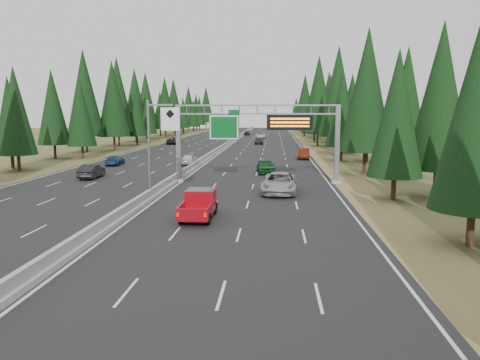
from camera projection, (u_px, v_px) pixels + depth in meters
The scene contains 19 objects.
road at pixel (223, 149), 92.26m from camera, with size 32.00×260.00×0.08m, color black.
shoulder_right at pixel (314, 149), 90.98m from camera, with size 3.60×260.00×0.06m, color olive.
shoulder_left at pixel (135, 148), 93.55m from camera, with size 3.60×260.00×0.06m, color #4B4D24.
median_barrier at pixel (223, 147), 92.21m from camera, with size 0.70×260.00×0.85m.
sign_gantry at pixel (263, 131), 46.33m from camera, with size 16.75×0.98×7.80m.
hov_sign_pole at pixel (156, 142), 37.22m from camera, with size 2.80×0.50×8.00m.
tree_row_right at pixel (345, 101), 78.04m from camera, with size 12.15×241.21×18.96m.
tree_row_left at pixel (112, 102), 93.14m from camera, with size 12.23×241.99×18.82m.
silver_minivan at pixel (279, 183), 40.89m from camera, with size 2.97×6.44×1.79m, color #9F9FA4.
red_pickup at pixel (200, 202), 31.54m from camera, with size 1.99×5.58×1.82m.
car_ahead_green at pixel (266, 166), 54.51m from camera, with size 1.95×4.85×1.65m, color #124F1B.
car_ahead_dkred at pixel (304, 154), 71.14m from camera, with size 1.71×4.89×1.61m, color #55190C.
car_ahead_dkgrey at pixel (259, 141), 104.13m from camera, with size 1.88×4.64×1.35m, color black.
car_ahead_white at pixel (261, 135), 128.57m from camera, with size 2.56×5.56×1.55m, color silver.
car_ahead_far at pixel (247, 133), 146.43m from camera, with size 1.73×4.30×1.46m, color black.
car_onc_near at pixel (92, 171), 50.25m from camera, with size 1.60×4.58×1.51m, color black.
car_onc_blue at pixel (115, 160), 62.90m from camera, with size 1.84×4.52×1.31m, color navy.
car_onc_white at pixel (189, 159), 63.35m from camera, with size 1.71×4.25×1.45m, color silver.
car_onc_far at pixel (174, 141), 104.59m from camera, with size 2.68×5.81×1.61m, color black.
Camera 1 is at (9.99, -11.72, 7.08)m, focal length 35.00 mm.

